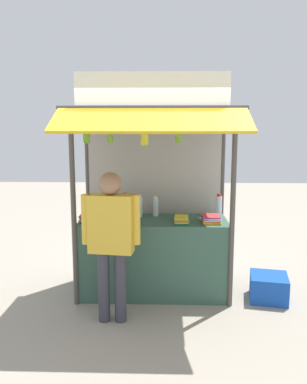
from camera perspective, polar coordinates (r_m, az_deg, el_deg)
ground_plane at (r=5.15m, az=0.00°, el=-14.46°), size 20.00×20.00×0.00m
stall_counter at (r=4.98m, az=0.00°, el=-9.43°), size 1.82×0.70×0.95m
stall_structure at (r=4.87m, az=0.05°, el=3.93°), size 2.02×1.60×2.67m
water_bottle_mid_right at (r=5.03m, az=0.32°, el=-2.21°), size 0.07×0.07×0.25m
water_bottle_back_right at (r=5.05m, az=-4.20°, el=-1.92°), size 0.08×0.08×0.30m
water_bottle_center at (r=5.10m, az=9.52°, el=-1.97°), size 0.08×0.08×0.29m
water_bottle_mid_left at (r=4.98m, az=-2.07°, el=-2.17°), size 0.08×0.08×0.28m
magazine_stack_back_left at (r=4.73m, az=4.16°, el=-4.05°), size 0.20×0.31×0.06m
magazine_stack_front_right at (r=4.84m, az=-9.45°, el=-3.73°), size 0.23×0.29×0.08m
magazine_stack_far_left at (r=4.74m, az=8.41°, el=-3.94°), size 0.25×0.27×0.09m
banana_bunch_leftmost at (r=4.26m, az=3.66°, el=8.11°), size 0.10×0.10×0.27m
banana_bunch_rightmost at (r=4.27m, az=-1.35°, el=7.97°), size 0.10×0.10×0.29m
banana_bunch_inner_right at (r=4.30m, az=-6.36°, el=7.99°), size 0.09×0.09×0.27m
banana_bunch_inner_left at (r=4.35m, az=-9.78°, el=7.87°), size 0.10×0.09×0.27m
vendor_person at (r=4.14m, az=-6.23°, el=-6.08°), size 0.62×0.25×1.63m
plastic_crate at (r=5.10m, az=16.50°, el=-13.25°), size 0.52×0.52×0.31m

